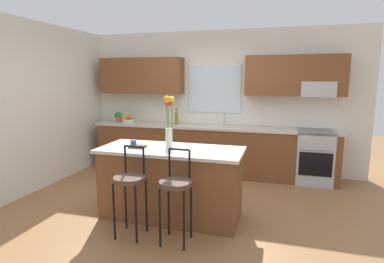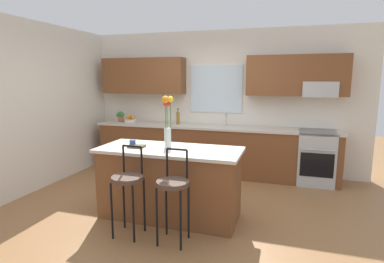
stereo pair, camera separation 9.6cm
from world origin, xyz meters
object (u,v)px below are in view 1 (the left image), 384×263
(flower_vase, at_px, (169,120))
(bottle_olive_oil, at_px, (177,118))
(fruit_bowl_oranges, at_px, (128,120))
(potted_plant_small, at_px, (118,116))
(mug_ceramic, at_px, (133,143))
(cookbook, at_px, (138,146))
(bar_stool_near, at_px, (130,183))
(kitchen_island, at_px, (171,183))
(bar_stool_middle, at_px, (176,187))
(oven_range, at_px, (314,157))

(flower_vase, height_order, bottle_olive_oil, flower_vase)
(flower_vase, height_order, fruit_bowl_oranges, flower_vase)
(bottle_olive_oil, xyz_separation_m, potted_plant_small, (-1.26, 0.00, -0.01))
(mug_ceramic, xyz_separation_m, fruit_bowl_oranges, (-1.14, 2.05, 0.01))
(flower_vase, relative_size, cookbook, 3.35)
(bar_stool_near, height_order, fruit_bowl_oranges, fruit_bowl_oranges)
(kitchen_island, distance_m, cookbook, 0.64)
(bottle_olive_oil, bearing_deg, bar_stool_middle, -71.38)
(bar_stool_middle, bearing_deg, potted_plant_small, 129.40)
(bottle_olive_oil, bearing_deg, bar_stool_near, -82.85)
(kitchen_island, relative_size, mug_ceramic, 20.47)
(kitchen_island, bearing_deg, flower_vase, 151.92)
(bar_stool_near, xyz_separation_m, mug_ceramic, (-0.22, 0.56, 0.33))
(flower_vase, distance_m, bottle_olive_oil, 2.08)
(potted_plant_small, bearing_deg, bar_stool_near, -58.61)
(oven_range, height_order, bar_stool_middle, bar_stool_middle)
(fruit_bowl_oranges, bearing_deg, cookbook, -59.74)
(oven_range, bearing_deg, mug_ceramic, -140.13)
(bar_stool_middle, distance_m, fruit_bowl_oranges, 3.25)
(kitchen_island, bearing_deg, potted_plant_small, 132.93)
(oven_range, distance_m, potted_plant_small, 3.83)
(potted_plant_small, bearing_deg, mug_ceramic, -56.32)
(mug_ceramic, height_order, bottle_olive_oil, bottle_olive_oil)
(oven_range, height_order, bar_stool_near, bar_stool_near)
(kitchen_island, bearing_deg, cookbook, -169.85)
(oven_range, xyz_separation_m, cookbook, (-2.35, -2.05, 0.48))
(flower_vase, relative_size, bottle_olive_oil, 2.13)
(bar_stool_middle, xyz_separation_m, flower_vase, (-0.30, 0.61, 0.65))
(oven_range, distance_m, mug_ceramic, 3.19)
(flower_vase, bearing_deg, mug_ceramic, -172.84)
(kitchen_island, xyz_separation_m, bar_stool_middle, (0.28, -0.60, 0.17))
(kitchen_island, xyz_separation_m, cookbook, (-0.42, -0.08, 0.47))
(bar_stool_middle, height_order, cookbook, bar_stool_middle)
(oven_range, xyz_separation_m, kitchen_island, (-1.92, -1.98, 0.00))
(flower_vase, bearing_deg, fruit_bowl_oranges, 128.99)
(bottle_olive_oil, relative_size, potted_plant_small, 1.49)
(bar_stool_middle, distance_m, mug_ceramic, 1.01)
(cookbook, bearing_deg, bar_stool_near, -74.08)
(flower_vase, distance_m, cookbook, 0.54)
(mug_ceramic, distance_m, potted_plant_small, 2.46)
(bar_stool_near, bearing_deg, flower_vase, 67.99)
(bar_stool_near, bearing_deg, kitchen_island, 65.38)
(flower_vase, bearing_deg, kitchen_island, -28.08)
(oven_range, height_order, flower_vase, flower_vase)
(flower_vase, xyz_separation_m, potted_plant_small, (-1.84, 1.99, -0.24))
(kitchen_island, relative_size, potted_plant_small, 8.71)
(oven_range, bearing_deg, flower_vase, -134.80)
(fruit_bowl_oranges, relative_size, bottle_olive_oil, 0.76)
(mug_ceramic, bearing_deg, fruit_bowl_oranges, 119.08)
(kitchen_island, height_order, bottle_olive_oil, bottle_olive_oil)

